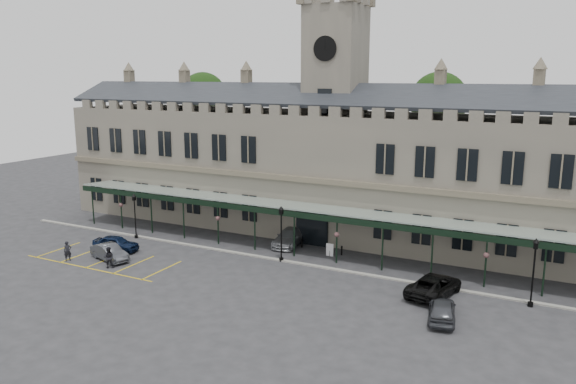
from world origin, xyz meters
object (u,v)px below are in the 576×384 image
at_px(sign_board, 330,250).
at_px(station_building, 333,169).
at_px(person_a, 68,251).
at_px(clock_tower, 335,102).
at_px(lamp_post_left, 135,212).
at_px(lamp_post_mid, 281,229).
at_px(car_left_b, 110,252).
at_px(car_van, 434,285).
at_px(car_left_a, 116,244).
at_px(person_b, 109,257).
at_px(lamp_post_right, 534,266).
at_px(car_taxi, 290,237).
at_px(car_right_a, 442,310).
at_px(traffic_cone, 436,296).

bearing_deg(sign_board, station_building, 105.64).
bearing_deg(person_a, station_building, -10.21).
distance_m(clock_tower, lamp_post_left, 22.19).
distance_m(lamp_post_mid, person_a, 18.41).
xyz_separation_m(clock_tower, sign_board, (2.77, -7.34, -12.56)).
xyz_separation_m(sign_board, car_left_b, (-16.45, -9.66, 0.14)).
bearing_deg(car_van, lamp_post_mid, 3.76).
height_order(car_left_a, person_a, person_a).
distance_m(clock_tower, sign_board, 14.80).
relative_size(lamp_post_left, car_van, 0.81).
xyz_separation_m(clock_tower, car_left_a, (-15.00, -14.88, -12.40)).
height_order(lamp_post_mid, sign_board, lamp_post_mid).
bearing_deg(car_van, lamp_post_left, 8.31).
xyz_separation_m(sign_board, person_b, (-15.07, -11.17, 0.34)).
xyz_separation_m(station_building, lamp_post_right, (19.40, -11.08, -3.56)).
xyz_separation_m(car_taxi, car_right_a, (16.29, -10.20, -0.04)).
bearing_deg(person_a, car_left_b, -27.51).
relative_size(sign_board, car_left_b, 0.27).
relative_size(lamp_post_mid, car_left_b, 1.16).
xyz_separation_m(station_building, person_b, (-12.30, -18.42, -5.57)).
xyz_separation_m(car_taxi, person_a, (-14.82, -12.82, 0.11)).
xyz_separation_m(car_right_a, person_b, (-26.72, -2.32, 0.17)).
distance_m(clock_tower, lamp_post_right, 24.60).
xyz_separation_m(lamp_post_right, traffic_cone, (-6.01, -2.04, -2.56)).
distance_m(station_building, car_taxi, 8.42).
distance_m(person_a, person_b, 4.40).
bearing_deg(car_van, traffic_cone, 122.82).
distance_m(lamp_post_mid, car_left_a, 15.42).
relative_size(clock_tower, lamp_post_right, 5.05).
bearing_deg(lamp_post_right, traffic_cone, -161.24).
bearing_deg(car_taxi, car_van, -28.52).
bearing_deg(car_taxi, lamp_post_left, -167.14).
bearing_deg(station_building, car_taxi, -107.54).
bearing_deg(car_left_a, car_taxi, -67.93).
bearing_deg(person_a, traffic_cone, -47.93).
bearing_deg(person_b, lamp_post_left, -96.60).
relative_size(car_right_a, person_b, 2.37).
distance_m(station_building, car_left_b, 22.51).
relative_size(lamp_post_right, car_van, 0.89).
bearing_deg(car_right_a, clock_tower, -59.61).
height_order(traffic_cone, car_van, car_van).
bearing_deg(sign_board, car_right_a, -42.49).
height_order(lamp_post_right, car_van, lamp_post_right).
bearing_deg(lamp_post_mid, clock_tower, 87.97).
bearing_deg(car_taxi, lamp_post_right, -19.46).
height_order(sign_board, car_van, car_van).
bearing_deg(clock_tower, car_left_b, -128.81).
bearing_deg(lamp_post_right, car_left_a, -173.83).
relative_size(car_taxi, car_right_a, 1.23).
relative_size(station_building, car_right_a, 14.13).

